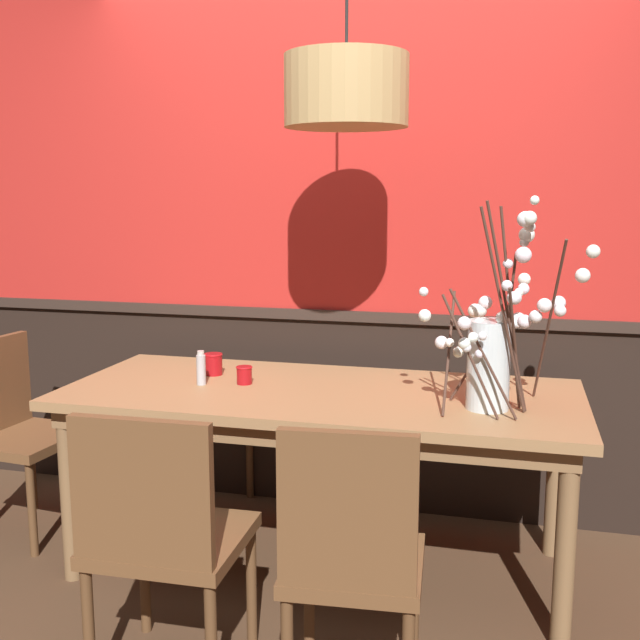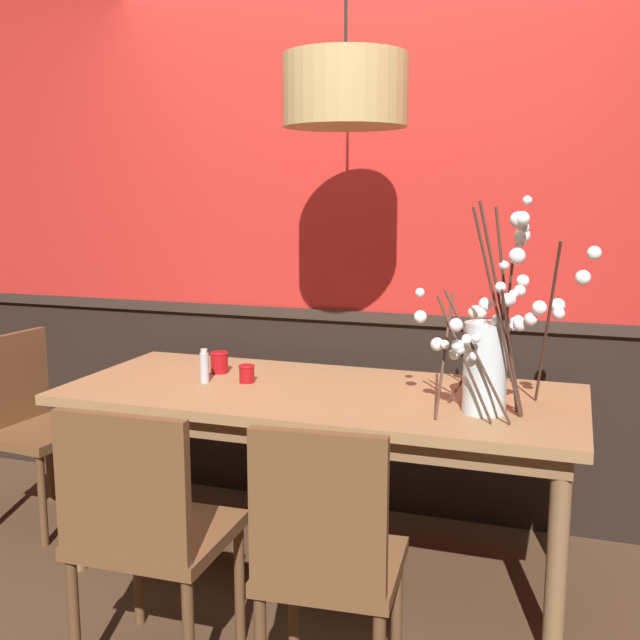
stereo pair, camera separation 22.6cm
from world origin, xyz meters
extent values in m
plane|color=#4C3321|center=(0.00, 0.00, 0.00)|extent=(24.00, 24.00, 0.00)
cube|color=black|center=(0.00, 0.69, 0.47)|extent=(5.45, 0.12, 0.94)
cube|color=#31241E|center=(0.00, 0.68, 0.96)|extent=(5.45, 0.14, 0.05)
cube|color=#B2231E|center=(0.00, 0.69, 1.87)|extent=(5.45, 0.12, 1.85)
cube|color=#997047|center=(0.00, 0.00, 0.74)|extent=(2.07, 0.88, 0.04)
cube|color=brown|center=(0.00, 0.00, 0.68)|extent=(1.96, 0.77, 0.08)
cylinder|color=brown|center=(-0.94, -0.35, 0.36)|extent=(0.07, 0.07, 0.72)
cylinder|color=brown|center=(0.94, -0.35, 0.36)|extent=(0.07, 0.07, 0.72)
cylinder|color=brown|center=(-0.94, 0.35, 0.36)|extent=(0.07, 0.07, 0.72)
cylinder|color=brown|center=(0.94, 0.35, 0.36)|extent=(0.07, 0.07, 0.72)
cube|color=brown|center=(-0.33, 0.78, 0.45)|extent=(0.45, 0.43, 0.04)
cube|color=brown|center=(-0.33, 0.96, 0.69)|extent=(0.41, 0.05, 0.44)
cylinder|color=brown|center=(-0.16, 0.59, 0.21)|extent=(0.04, 0.04, 0.42)
cylinder|color=brown|center=(-0.53, 0.61, 0.21)|extent=(0.04, 0.04, 0.42)
cylinder|color=brown|center=(-0.14, 0.94, 0.21)|extent=(0.04, 0.04, 0.42)
cylinder|color=brown|center=(-0.51, 0.96, 0.21)|extent=(0.04, 0.04, 0.42)
cube|color=brown|center=(0.31, -0.81, 0.45)|extent=(0.43, 0.43, 0.04)
cube|color=brown|center=(0.33, -0.99, 0.70)|extent=(0.38, 0.07, 0.45)
cylinder|color=brown|center=(0.13, -0.65, 0.21)|extent=(0.04, 0.04, 0.43)
cylinder|color=brown|center=(0.47, -0.62, 0.21)|extent=(0.04, 0.04, 0.43)
cube|color=brown|center=(-1.36, -0.01, 0.44)|extent=(0.44, 0.49, 0.04)
cylinder|color=brown|center=(-1.17, 0.17, 0.21)|extent=(0.04, 0.04, 0.42)
cylinder|color=brown|center=(-1.21, -0.22, 0.21)|extent=(0.04, 0.04, 0.42)
cylinder|color=brown|center=(-1.51, 0.20, 0.21)|extent=(0.04, 0.04, 0.42)
cube|color=brown|center=(-0.28, -0.80, 0.46)|extent=(0.47, 0.45, 0.04)
cube|color=brown|center=(-0.27, -1.00, 0.69)|extent=(0.43, 0.05, 0.43)
cylinder|color=brown|center=(-0.48, -0.62, 0.22)|extent=(0.04, 0.04, 0.43)
cylinder|color=brown|center=(-0.09, -0.61, 0.22)|extent=(0.04, 0.04, 0.43)
cylinder|color=brown|center=(-0.47, -1.00, 0.22)|extent=(0.04, 0.04, 0.43)
cylinder|color=silver|center=(0.66, -0.11, 0.92)|extent=(0.16, 0.16, 0.33)
cylinder|color=silver|center=(0.66, -0.11, 0.80)|extent=(0.14, 0.14, 0.07)
cylinder|color=#472D23|center=(0.72, -0.19, 1.14)|extent=(0.17, 0.15, 0.76)
sphere|color=white|center=(0.70, -0.14, 1.10)|extent=(0.05, 0.05, 0.05)
sphere|color=white|center=(0.78, -0.24, 1.43)|extent=(0.04, 0.04, 0.04)
sphere|color=white|center=(0.79, -0.28, 1.52)|extent=(0.03, 0.03, 0.03)
sphere|color=white|center=(0.74, -0.24, 1.19)|extent=(0.05, 0.05, 0.05)
cylinder|color=#472D23|center=(0.64, -0.21, 0.99)|extent=(0.26, 0.08, 0.45)
sphere|color=white|center=(0.63, -0.20, 0.98)|extent=(0.03, 0.03, 0.03)
sphere|color=white|center=(0.61, -0.22, 1.04)|extent=(0.04, 0.04, 0.04)
sphere|color=white|center=(0.64, -0.23, 1.05)|extent=(0.03, 0.03, 0.03)
cylinder|color=#472D23|center=(0.73, -0.13, 1.13)|extent=(0.11, 0.10, 0.74)
sphere|color=white|center=(0.77, -0.14, 1.21)|extent=(0.04, 0.04, 0.04)
sphere|color=white|center=(0.77, -0.18, 1.38)|extent=(0.03, 0.03, 0.03)
sphere|color=white|center=(0.72, -0.14, 1.30)|extent=(0.04, 0.04, 0.04)
sphere|color=white|center=(0.78, -0.17, 1.40)|extent=(0.05, 0.05, 0.05)
cylinder|color=#472D23|center=(0.60, -0.21, 0.97)|extent=(0.22, 0.09, 0.43)
sphere|color=white|center=(0.58, -0.24, 1.02)|extent=(0.04, 0.04, 0.04)
sphere|color=white|center=(0.58, -0.30, 1.11)|extent=(0.05, 0.05, 0.05)
sphere|color=white|center=(0.59, -0.24, 1.01)|extent=(0.03, 0.03, 0.03)
cylinder|color=#472D23|center=(0.72, -0.05, 1.05)|extent=(0.06, 0.10, 0.57)
sphere|color=white|center=(0.76, -0.05, 1.09)|extent=(0.05, 0.05, 0.05)
sphere|color=white|center=(0.70, -0.07, 1.02)|extent=(0.05, 0.05, 0.05)
sphere|color=white|center=(0.75, -0.07, 1.08)|extent=(0.03, 0.03, 0.03)
sphere|color=white|center=(0.78, -0.04, 1.23)|extent=(0.05, 0.05, 0.05)
cylinder|color=#472D23|center=(0.75, -0.17, 1.00)|extent=(0.07, 0.25, 0.47)
sphere|color=white|center=(0.84, -0.21, 1.16)|extent=(0.05, 0.05, 0.05)
sphere|color=white|center=(0.82, -0.19, 1.12)|extent=(0.04, 0.04, 0.04)
sphere|color=white|center=(0.78, -0.17, 1.10)|extent=(0.05, 0.05, 0.05)
cylinder|color=#472D23|center=(0.63, -0.03, 0.95)|extent=(0.21, 0.01, 0.38)
sphere|color=white|center=(0.63, 0.01, 1.00)|extent=(0.05, 0.05, 0.05)
sphere|color=white|center=(0.64, 0.05, 1.13)|extent=(0.05, 0.05, 0.05)
sphere|color=white|center=(0.62, 0.05, 1.10)|extent=(0.06, 0.06, 0.06)
sphere|color=white|center=(0.60, 0.07, 1.10)|extent=(0.05, 0.05, 0.05)
sphere|color=white|center=(0.65, 0.01, 1.02)|extent=(0.03, 0.03, 0.03)
cylinder|color=#472D23|center=(0.52, -0.14, 0.97)|extent=(0.02, 0.25, 0.42)
sphere|color=white|center=(0.49, -0.13, 1.00)|extent=(0.05, 0.05, 0.05)
sphere|color=white|center=(0.43, -0.14, 1.10)|extent=(0.05, 0.05, 0.05)
sphere|color=white|center=(0.55, -0.13, 0.97)|extent=(0.04, 0.04, 0.04)
sphere|color=white|center=(0.52, -0.17, 1.01)|extent=(0.03, 0.03, 0.03)
sphere|color=white|center=(0.42, -0.11, 1.19)|extent=(0.03, 0.03, 0.03)
cylinder|color=#472D23|center=(0.87, -0.07, 1.08)|extent=(0.08, 0.37, 0.63)
sphere|color=white|center=(0.90, -0.04, 1.15)|extent=(0.05, 0.05, 0.05)
sphere|color=white|center=(1.01, -0.01, 1.34)|extent=(0.05, 0.05, 0.05)
sphere|color=white|center=(0.90, -0.07, 1.13)|extent=(0.04, 0.04, 0.04)
sphere|color=white|center=(0.98, -0.03, 1.25)|extent=(0.05, 0.05, 0.05)
cylinder|color=#472D23|center=(0.71, -0.20, 1.13)|extent=(0.18, 0.15, 0.74)
sphere|color=white|center=(0.74, -0.22, 1.19)|extent=(0.05, 0.05, 0.05)
sphere|color=white|center=(0.77, -0.27, 1.46)|extent=(0.05, 0.05, 0.05)
sphere|color=white|center=(0.72, -0.24, 1.23)|extent=(0.04, 0.04, 0.04)
sphere|color=white|center=(0.76, -0.21, 1.21)|extent=(0.03, 0.03, 0.03)
sphere|color=white|center=(0.77, -0.23, 1.34)|extent=(0.06, 0.06, 0.06)
sphere|color=white|center=(0.78, -0.28, 1.46)|extent=(0.05, 0.05, 0.05)
cylinder|color=#9E0F14|center=(-0.51, 0.13, 0.81)|extent=(0.08, 0.08, 0.09)
torus|color=red|center=(-0.51, 0.13, 0.85)|extent=(0.08, 0.08, 0.01)
cylinder|color=silver|center=(-0.51, 0.13, 0.79)|extent=(0.05, 0.05, 0.05)
cylinder|color=#9E0F14|center=(-0.33, 0.01, 0.80)|extent=(0.06, 0.06, 0.07)
torus|color=red|center=(-0.33, 0.01, 0.83)|extent=(0.07, 0.07, 0.01)
cylinder|color=silver|center=(-0.33, 0.01, 0.79)|extent=(0.04, 0.04, 0.04)
cylinder|color=#ADADB2|center=(-0.50, -0.04, 0.82)|extent=(0.04, 0.04, 0.12)
cylinder|color=beige|center=(-0.50, -0.04, 0.89)|extent=(0.03, 0.03, 0.02)
cylinder|color=tan|center=(0.11, -0.02, 1.92)|extent=(0.47, 0.47, 0.26)
sphere|color=#F9EAB7|center=(0.11, -0.02, 1.88)|extent=(0.14, 0.14, 0.14)
camera|label=1|loc=(0.73, -2.85, 1.54)|focal=42.24mm
camera|label=2|loc=(0.95, -2.79, 1.54)|focal=42.24mm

